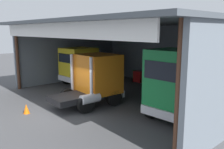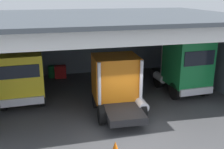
% 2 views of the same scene
% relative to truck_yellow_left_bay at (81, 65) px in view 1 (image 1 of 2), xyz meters
% --- Properties ---
extents(ground_plane, '(80.00, 80.00, 0.00)m').
position_rel_truck_yellow_left_bay_xyz_m(ground_plane, '(5.38, -4.87, -1.74)').
color(ground_plane, '#4C4C4F').
rests_on(ground_plane, ground).
extents(workshop_shed, '(16.06, 11.68, 5.33)m').
position_rel_truck_yellow_left_bay_xyz_m(workshop_shed, '(5.38, 1.25, 2.03)').
color(workshop_shed, slate).
rests_on(workshop_shed, ground).
extents(truck_yellow_left_bay, '(2.77, 5.06, 3.26)m').
position_rel_truck_yellow_left_bay_xyz_m(truck_yellow_left_bay, '(0.00, 0.00, 0.00)').
color(truck_yellow_left_bay, yellow).
rests_on(truck_yellow_left_bay, ground).
extents(truck_orange_center_left_bay, '(2.73, 4.55, 3.23)m').
position_rel_truck_yellow_left_bay_xyz_m(truck_orange_center_left_bay, '(5.31, -2.56, -0.04)').
color(truck_orange_center_left_bay, orange).
rests_on(truck_orange_center_left_bay, ground).
extents(truck_green_right_bay, '(2.72, 5.03, 3.79)m').
position_rel_truck_yellow_left_bay_xyz_m(truck_green_right_bay, '(10.39, -0.99, 0.25)').
color(truck_green_right_bay, '#197F3D').
rests_on(truck_green_right_bay, ground).
extents(oil_drum, '(0.58, 0.58, 0.94)m').
position_rel_truck_yellow_left_bay_xyz_m(oil_drum, '(1.89, 4.92, -1.27)').
color(oil_drum, '#197233').
rests_on(oil_drum, ground).
extents(tool_cart, '(0.90, 0.60, 1.00)m').
position_rel_truck_yellow_left_bay_xyz_m(tool_cart, '(2.55, 4.62, -1.24)').
color(tool_cart, red).
rests_on(tool_cart, ground).
extents(traffic_cone, '(0.36, 0.36, 0.56)m').
position_rel_truck_yellow_left_bay_xyz_m(traffic_cone, '(4.14, -6.66, -1.46)').
color(traffic_cone, orange).
rests_on(traffic_cone, ground).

